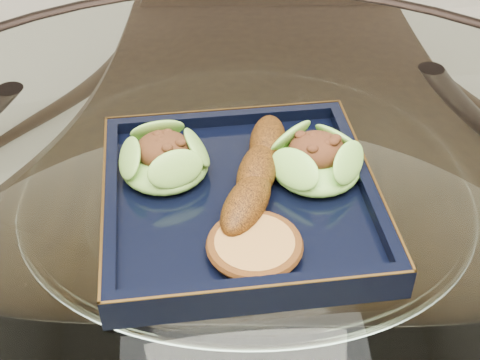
{
  "coord_description": "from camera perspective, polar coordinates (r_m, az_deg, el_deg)",
  "views": [
    {
      "loc": [
        -0.05,
        -0.49,
        1.22
      ],
      "look_at": [
        -0.0,
        0.02,
        0.8
      ],
      "focal_mm": 50.0,
      "sensor_mm": 36.0,
      "label": 1
    }
  ],
  "objects": [
    {
      "name": "navy_plate",
      "position": [
        0.68,
        0.0,
        -1.96
      ],
      "size": [
        0.28,
        0.28,
        0.02
      ],
      "primitive_type": "cube",
      "rotation": [
        0.0,
        0.0,
        0.04
      ],
      "color": "black",
      "rests_on": "dining_table"
    },
    {
      "name": "lettuce_wrap_left",
      "position": [
        0.69,
        -6.48,
        1.63
      ],
      "size": [
        0.11,
        0.11,
        0.03
      ],
      "primitive_type": "ellipsoid",
      "rotation": [
        0.0,
        0.0,
        -0.18
      ],
      "color": "#578E29",
      "rests_on": "navy_plate"
    },
    {
      "name": "dining_table",
      "position": [
        0.79,
        0.46,
        -12.12
      ],
      "size": [
        1.13,
        1.13,
        0.77
      ],
      "color": "white",
      "rests_on": "ground"
    },
    {
      "name": "lettuce_wrap_right",
      "position": [
        0.69,
        6.52,
        1.54
      ],
      "size": [
        0.12,
        0.12,
        0.03
      ],
      "primitive_type": "ellipsoid",
      "rotation": [
        0.0,
        0.0,
        0.36
      ],
      "color": "#5AA931",
      "rests_on": "navy_plate"
    },
    {
      "name": "dining_chair",
      "position": [
        1.21,
        2.08,
        5.01
      ],
      "size": [
        0.44,
        0.44,
        0.95
      ],
      "rotation": [
        0.0,
        0.0,
        -0.08
      ],
      "color": "black",
      "rests_on": "ground"
    },
    {
      "name": "roasted_plantain",
      "position": [
        0.67,
        1.51,
        0.74
      ],
      "size": [
        0.1,
        0.18,
        0.03
      ],
      "primitive_type": "ellipsoid",
      "rotation": [
        0.0,
        0.0,
        1.24
      ],
      "color": "#60310A",
      "rests_on": "navy_plate"
    },
    {
      "name": "crumb_patty",
      "position": [
        0.61,
        1.25,
        -5.71
      ],
      "size": [
        0.1,
        0.1,
        0.01
      ],
      "primitive_type": "cylinder",
      "rotation": [
        0.0,
        0.0,
        0.31
      ],
      "color": "#A46736",
      "rests_on": "navy_plate"
    }
  ]
}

